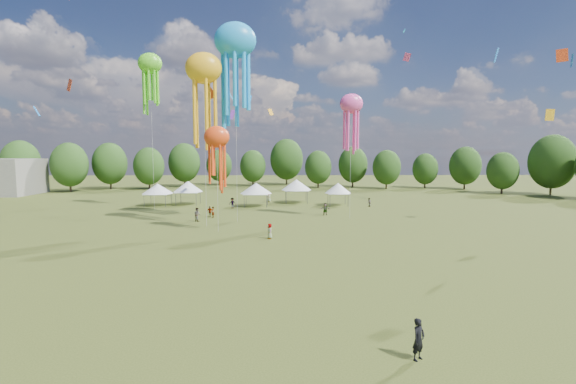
{
  "coord_description": "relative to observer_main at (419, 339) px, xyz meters",
  "views": [
    {
      "loc": [
        3.15,
        -18.34,
        9.23
      ],
      "look_at": [
        3.77,
        15.0,
        6.0
      ],
      "focal_mm": 25.01,
      "sensor_mm": 36.0,
      "label": 1
    }
  ],
  "objects": [
    {
      "name": "show_kites",
      "position": [
        -13.9,
        37.55,
        17.86
      ],
      "size": [
        34.28,
        21.61,
        26.15
      ],
      "color": "yellow",
      "rests_on": "ground"
    },
    {
      "name": "small_kites",
      "position": [
        -10.18,
        43.99,
        28.97
      ],
      "size": [
        77.09,
        53.71,
        45.45
      ],
      "color": "yellow",
      "rests_on": "ground"
    },
    {
      "name": "treeline",
      "position": [
        -13.17,
        63.79,
        5.59
      ],
      "size": [
        201.57,
        95.24,
        13.43
      ],
      "color": "#38281C",
      "rests_on": "ground"
    },
    {
      "name": "observer_main",
      "position": [
        0.0,
        0.0,
        0.0
      ],
      "size": [
        0.83,
        0.78,
        1.9
      ],
      "primitive_type": "imported",
      "rotation": [
        0.0,
        0.0,
        0.66
      ],
      "color": "black",
      "rests_on": "ground"
    },
    {
      "name": "spectator_near",
      "position": [
        -17.49,
        36.89,
        -0.01
      ],
      "size": [
        1.16,
        1.14,
        1.89
      ],
      "primitive_type": "imported",
      "rotation": [
        0.0,
        0.0,
        2.45
      ],
      "color": "gray",
      "rests_on": "ground"
    },
    {
      "name": "spectators_far",
      "position": [
        -6.51,
        45.52,
        -0.08
      ],
      "size": [
        26.43,
        33.82,
        1.91
      ],
      "color": "gray",
      "rests_on": "ground"
    },
    {
      "name": "ground",
      "position": [
        -9.3,
        1.27,
        -0.95
      ],
      "size": [
        300.0,
        300.0,
        0.0
      ],
      "primitive_type": "plane",
      "color": "#384416",
      "rests_on": "ground"
    },
    {
      "name": "festival_tents",
      "position": [
        -12.36,
        54.38,
        2.24
      ],
      "size": [
        36.74,
        10.46,
        4.39
      ],
      "color": "#47474C",
      "rests_on": "ground"
    }
  ]
}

